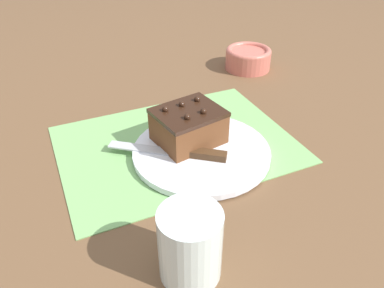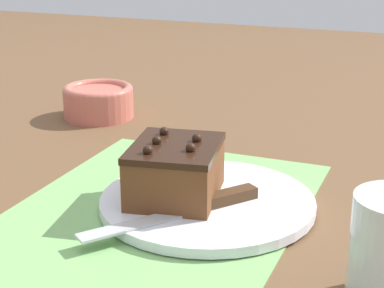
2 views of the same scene
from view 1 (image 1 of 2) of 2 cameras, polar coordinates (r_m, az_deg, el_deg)
name	(u,v)px [view 1 (image 1 of 2)]	position (r m, az deg, el deg)	size (l,w,h in m)	color
ground_plane	(176,145)	(0.76, -2.38, -0.09)	(3.00, 3.00, 0.00)	brown
placemat_woven	(176,144)	(0.76, -2.38, 0.04)	(0.46, 0.34, 0.00)	#7AB266
cake_plate	(201,152)	(0.72, 1.45, -1.17)	(0.26, 0.26, 0.01)	white
chocolate_cake	(188,126)	(0.72, -0.55, 2.82)	(0.14, 0.12, 0.08)	brown
serving_knife	(187,153)	(0.70, -0.82, -1.33)	(0.20, 0.15, 0.01)	#472D19
drinking_glass	(190,245)	(0.50, -0.29, -15.08)	(0.08, 0.08, 0.11)	silver
small_bowl	(248,58)	(1.09, 8.54, 12.86)	(0.13, 0.13, 0.06)	#C66656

